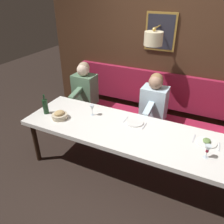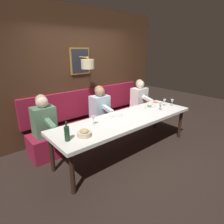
# 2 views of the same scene
# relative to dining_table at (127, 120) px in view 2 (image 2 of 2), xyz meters

# --- Properties ---
(ground_plane) EXTENTS (12.00, 12.00, 0.00)m
(ground_plane) POSITION_rel_dining_table_xyz_m (0.00, 0.00, -0.68)
(ground_plane) COLOR black
(dining_table) EXTENTS (0.90, 3.04, 0.74)m
(dining_table) POSITION_rel_dining_table_xyz_m (0.00, 0.00, 0.00)
(dining_table) COLOR silver
(dining_table) RESTS_ON ground_plane
(banquette_bench) EXTENTS (0.52, 3.24, 0.45)m
(banquette_bench) POSITION_rel_dining_table_xyz_m (0.89, 0.00, -0.46)
(banquette_bench) COLOR maroon
(banquette_bench) RESTS_ON ground_plane
(back_wall_panel) EXTENTS (0.59, 4.44, 2.90)m
(back_wall_panel) POSITION_rel_dining_table_xyz_m (1.46, 0.00, 0.68)
(back_wall_panel) COLOR #422819
(back_wall_panel) RESTS_ON ground_plane
(diner_nearest) EXTENTS (0.60, 0.40, 0.79)m
(diner_nearest) POSITION_rel_dining_table_xyz_m (0.88, -1.35, 0.13)
(diner_nearest) COLOR white
(diner_nearest) RESTS_ON banquette_bench
(diner_near) EXTENTS (0.60, 0.40, 0.79)m
(diner_near) POSITION_rel_dining_table_xyz_m (0.88, -0.01, 0.13)
(diner_near) COLOR silver
(diner_near) RESTS_ON banquette_bench
(diner_middle) EXTENTS (0.60, 0.40, 0.79)m
(diner_middle) POSITION_rel_dining_table_xyz_m (0.88, 1.30, 0.13)
(diner_middle) COLOR #567A5B
(diner_middle) RESTS_ON banquette_bench
(place_setting_0) EXTENTS (0.24, 0.31, 0.05)m
(place_setting_0) POSITION_rel_dining_table_xyz_m (0.27, -1.25, 0.07)
(place_setting_0) COLOR white
(place_setting_0) RESTS_ON dining_table
(place_setting_1) EXTENTS (0.24, 0.31, 0.01)m
(place_setting_1) POSITION_rel_dining_table_xyz_m (0.20, 0.06, 0.07)
(place_setting_1) COLOR silver
(place_setting_1) RESTS_ON dining_table
(place_setting_2) EXTENTS (0.24, 0.31, 0.05)m
(place_setting_2) POSITION_rel_dining_table_xyz_m (0.15, -0.87, 0.07)
(place_setting_2) COLOR white
(place_setting_2) RESTS_ON dining_table
(wine_glass_0) EXTENTS (0.07, 0.07, 0.16)m
(wine_glass_0) POSITION_rel_dining_table_xyz_m (-0.12, -1.35, 0.17)
(wine_glass_0) COLOR silver
(wine_glass_0) RESTS_ON dining_table
(wine_glass_1) EXTENTS (0.07, 0.07, 0.16)m
(wine_glass_1) POSITION_rel_dining_table_xyz_m (0.13, 0.70, 0.17)
(wine_glass_1) COLOR silver
(wine_glass_1) RESTS_ON dining_table
(wine_glass_2) EXTENTS (0.07, 0.07, 0.16)m
(wine_glass_2) POSITION_rel_dining_table_xyz_m (-0.00, -1.22, 0.17)
(wine_glass_2) COLOR silver
(wine_glass_2) RESTS_ON dining_table
(wine_glass_3) EXTENTS (0.07, 0.07, 0.16)m
(wine_glass_3) POSITION_rel_dining_table_xyz_m (-0.13, -0.89, 0.17)
(wine_glass_3) COLOR silver
(wine_glass_3) RESTS_ON dining_table
(wine_bottle) EXTENTS (0.08, 0.08, 0.30)m
(wine_bottle) POSITION_rel_dining_table_xyz_m (-0.12, 1.34, 0.17)
(wine_bottle) COLOR #19381E
(wine_bottle) RESTS_ON dining_table
(bread_bowl) EXTENTS (0.22, 0.22, 0.12)m
(bread_bowl) POSITION_rel_dining_table_xyz_m (-0.15, 1.07, 0.11)
(bread_bowl) COLOR beige
(bread_bowl) RESTS_ON dining_table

